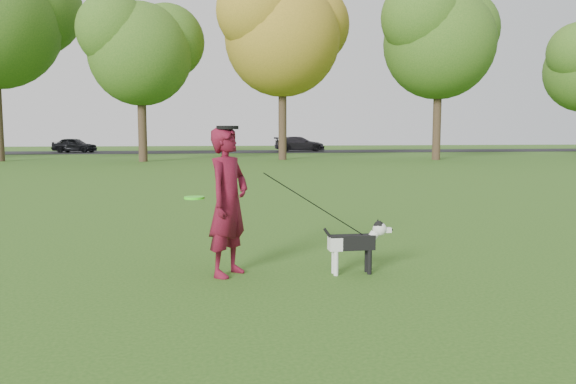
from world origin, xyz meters
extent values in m
plane|color=#285116|center=(0.00, 0.00, 0.00)|extent=(120.00, 120.00, 0.00)
cube|color=black|center=(0.00, 40.00, 0.01)|extent=(120.00, 7.00, 0.02)
imported|color=#540C1D|center=(-0.38, -0.22, 0.86)|extent=(0.70, 0.75, 1.72)
cube|color=black|center=(1.05, -0.39, 0.38)|extent=(0.53, 0.16, 0.17)
cube|color=silver|center=(0.84, -0.39, 0.37)|extent=(0.15, 0.17, 0.16)
cylinder|color=silver|center=(0.84, -0.44, 0.14)|extent=(0.05, 0.05, 0.29)
cylinder|color=silver|center=(0.84, -0.33, 0.14)|extent=(0.05, 0.05, 0.29)
cylinder|color=black|center=(1.25, -0.44, 0.14)|extent=(0.05, 0.05, 0.29)
cylinder|color=black|center=(1.25, -0.33, 0.14)|extent=(0.05, 0.05, 0.29)
cylinder|color=silver|center=(1.28, -0.39, 0.42)|extent=(0.17, 0.11, 0.19)
sphere|color=silver|center=(1.38, -0.39, 0.52)|extent=(0.16, 0.16, 0.16)
sphere|color=black|center=(1.37, -0.39, 0.56)|extent=(0.13, 0.13, 0.13)
cube|color=silver|center=(1.47, -0.39, 0.51)|extent=(0.11, 0.06, 0.06)
sphere|color=black|center=(1.52, -0.39, 0.51)|extent=(0.03, 0.03, 0.03)
cone|color=black|center=(1.37, -0.43, 0.61)|extent=(0.06, 0.06, 0.07)
cone|color=black|center=(1.37, -0.34, 0.61)|extent=(0.06, 0.06, 0.07)
cylinder|color=black|center=(0.79, -0.39, 0.44)|extent=(0.18, 0.03, 0.24)
cylinder|color=black|center=(1.23, -0.39, 0.43)|extent=(0.12, 0.12, 0.02)
imported|color=black|center=(-10.80, 40.00, 0.60)|extent=(3.68, 2.30, 1.17)
imported|color=#252228|center=(7.34, 40.00, 0.64)|extent=(4.34, 1.96, 1.23)
cylinder|color=#41F51F|center=(-0.77, -0.31, 0.92)|extent=(0.23, 0.23, 0.02)
cylinder|color=black|center=(-0.38, -0.22, 1.71)|extent=(0.25, 0.25, 0.04)
cylinder|color=#38281C|center=(-4.00, 25.50, 2.10)|extent=(0.48, 0.48, 4.20)
sphere|color=#426B1E|center=(-4.00, 25.50, 6.44)|extent=(5.60, 5.60, 5.60)
cylinder|color=#38281C|center=(4.00, 26.50, 2.52)|extent=(0.48, 0.48, 5.04)
sphere|color=#A58426|center=(4.00, 26.50, 7.73)|extent=(6.72, 6.72, 6.72)
cylinder|color=#38281C|center=(13.00, 25.00, 2.42)|extent=(0.48, 0.48, 4.83)
sphere|color=#426B1E|center=(13.00, 25.00, 7.41)|extent=(6.44, 6.44, 6.44)
camera|label=1|loc=(-0.66, -6.67, 1.67)|focal=35.00mm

